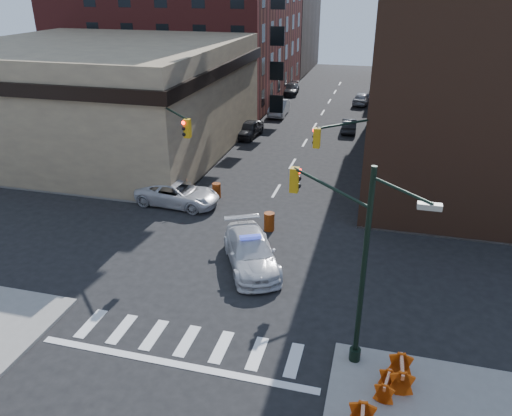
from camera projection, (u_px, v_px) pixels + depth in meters
The scene contains 27 objects.
ground at pixel (235, 260), 26.67m from camera, with size 140.00×140.00×0.00m, color black.
sidewalk_nw at pixel (133, 103), 60.79m from camera, with size 34.00×54.50×0.15m, color gray.
bank_building at pixel (103, 96), 43.27m from camera, with size 22.00×22.00×9.00m, color tan.
commercial_row_ne at pixel (467, 70), 40.52m from camera, with size 14.00×34.00×14.00m, color #4D2E1F.
filler_nw at pixel (252, 19), 81.60m from camera, with size 20.00×18.00×16.00m, color brown.
filler_ne at pixel (445, 39), 71.93m from camera, with size 16.00×16.00×12.00m, color maroon.
signal_pole_se at pixel (345, 247), 18.49m from camera, with size 5.40×5.27×8.00m.
signal_pole_nw at pixel (169, 145), 30.92m from camera, with size 3.58×3.67×8.00m.
signal_pole_ne at pixel (360, 161), 28.21m from camera, with size 3.67×3.58×8.00m.
tree_ne_near at pixel (393, 100), 46.34m from camera, with size 3.00×3.00×4.85m.
tree_ne_far at pixel (394, 85), 53.37m from camera, with size 3.00×3.00×4.85m.
police_car at pixel (251, 252), 25.82m from camera, with size 2.35×5.77×1.67m, color silver.
pickup at pixel (178, 194), 33.00m from camera, with size 2.57×5.58×1.55m, color silver.
parked_car_wnear at pixel (249, 129), 47.47m from camera, with size 1.79×4.46×1.52m, color black.
parked_car_wfar at pixel (279, 108), 55.12m from camera, with size 1.75×5.01×1.65m, color #9A9DA2.
parked_car_wdeep at pixel (291, 89), 65.47m from camera, with size 1.93×4.76×1.38m, color black.
parked_car_enear at pixel (349, 125), 49.16m from camera, with size 1.39×3.98×1.31m, color black.
parked_car_efar at pixel (362, 98), 60.01m from camera, with size 1.77×4.40×1.50m, color #999BA1.
pedestrian_a at pixel (131, 172), 35.64m from camera, with size 0.72×0.48×1.99m, color black.
pedestrian_b at pixel (130, 174), 35.42m from camera, with size 0.93×0.72×1.91m, color black.
pedestrian_c at pixel (96, 181), 34.26m from camera, with size 1.07×0.45×1.83m, color #1E222D.
barrel_road at pixel (269, 222), 29.69m from camera, with size 0.62×0.62×1.11m, color red.
barrel_bank at pixel (217, 190), 34.20m from camera, with size 0.58×0.58×1.03m, color red.
barricade_se_a at pixel (401, 374), 18.04m from camera, with size 1.32×0.66×0.99m, color #C13A09, non-canonical shape.
barricade_se_b at pixel (386, 387), 17.62m from camera, with size 1.07×0.53×0.80m, color #E44D0A, non-canonical shape.
barricade_nw_a at pixel (179, 184), 34.98m from camera, with size 1.23×0.61×0.92m, color #CC5709, non-canonical shape.
barricade_nw_b at pixel (148, 182), 35.54m from camera, with size 1.11×0.55×0.83m, color #EA3A0B, non-canonical shape.
Camera 1 is at (6.99, -22.04, 13.62)m, focal length 35.00 mm.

